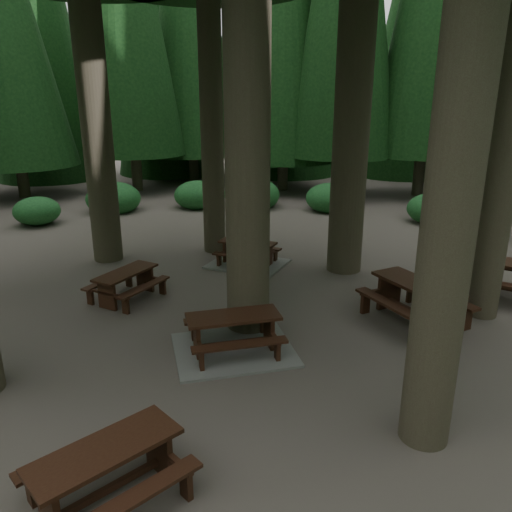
% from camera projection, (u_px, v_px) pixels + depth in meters
% --- Properties ---
extents(ground, '(80.00, 80.00, 0.00)m').
position_uv_depth(ground, '(208.00, 327.00, 10.11)').
color(ground, '#594F48').
rests_on(ground, ground).
extents(picnic_table_a, '(2.71, 2.56, 0.72)m').
position_uv_depth(picnic_table_a, '(234.00, 339.00, 9.09)').
color(picnic_table_a, gray).
rests_on(picnic_table_a, ground).
extents(picnic_table_b, '(1.61, 1.82, 0.68)m').
position_uv_depth(picnic_table_b, '(126.00, 281.00, 11.34)').
color(picnic_table_b, '#34180F').
rests_on(picnic_table_b, ground).
extents(picnic_table_c, '(2.23, 1.96, 0.67)m').
position_uv_depth(picnic_table_c, '(248.00, 257.00, 13.72)').
color(picnic_table_c, gray).
rests_on(picnic_table_c, ground).
extents(picnic_table_e, '(2.07, 2.16, 0.73)m').
position_uv_depth(picnic_table_e, '(107.00, 466.00, 5.65)').
color(picnic_table_e, '#34180F').
rests_on(picnic_table_e, ground).
extents(picnic_table_f, '(2.46, 2.50, 0.84)m').
position_uv_depth(picnic_table_f, '(416.00, 296.00, 10.21)').
color(picnic_table_f, '#34180F').
rests_on(picnic_table_f, ground).
extents(shrub_ring, '(23.86, 24.64, 1.49)m').
position_uv_depth(shrub_ring, '(250.00, 298.00, 10.51)').
color(shrub_ring, '#1E5829').
rests_on(shrub_ring, ground).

